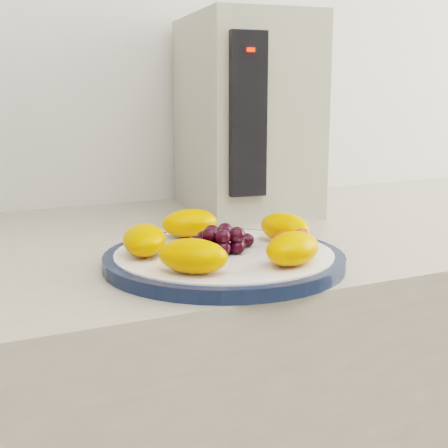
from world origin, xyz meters
name	(u,v)px	position (x,y,z in m)	size (l,w,h in m)	color
plate_rim	(224,260)	(0.01, 1.03, 0.91)	(0.28, 0.28, 0.01)	#0F1C36
plate_face	(224,259)	(0.01, 1.03, 0.91)	(0.25, 0.25, 0.02)	white
appliance_body	(245,115)	(0.20, 1.35, 1.06)	(0.18, 0.26, 0.32)	#AFAA95
appliance_panel	(248,115)	(0.14, 1.22, 1.07)	(0.06, 0.02, 0.24)	black
appliance_led	(251,50)	(0.14, 1.21, 1.16)	(0.01, 0.01, 0.01)	#FF0C05
fruit_plate	(224,238)	(0.01, 1.03, 0.93)	(0.24, 0.24, 0.04)	#FF7700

